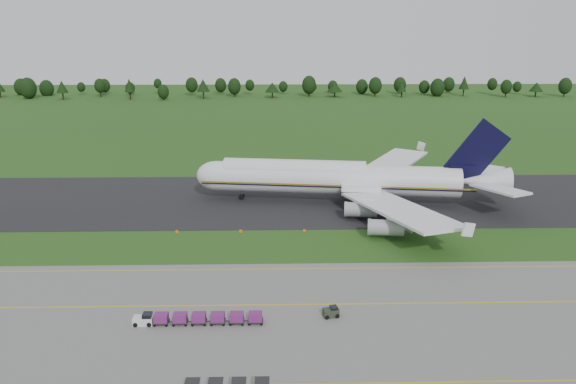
{
  "coord_description": "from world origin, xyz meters",
  "views": [
    {
      "loc": [
        1.96,
        -91.66,
        36.45
      ],
      "look_at": [
        4.12,
        2.0,
        9.23
      ],
      "focal_mm": 35.0,
      "sensor_mm": 36.0,
      "label": 1
    }
  ],
  "objects_px": {
    "aircraft": "(342,178)",
    "baggage_train": "(197,318)",
    "utility_cart": "(331,313)",
    "edge_markers": "(241,231)"
  },
  "relations": [
    {
      "from": "aircraft",
      "to": "baggage_train",
      "type": "xyz_separation_m",
      "value": [
        -24.55,
        -52.16,
        -4.6
      ]
    },
    {
      "from": "baggage_train",
      "to": "utility_cart",
      "type": "relative_size",
      "value": 7.42
    },
    {
      "from": "utility_cart",
      "to": "edge_markers",
      "type": "bearing_deg",
      "value": 113.08
    },
    {
      "from": "aircraft",
      "to": "edge_markers",
      "type": "relative_size",
      "value": 2.82
    },
    {
      "from": "edge_markers",
      "to": "aircraft",
      "type": "bearing_deg",
      "value": 41.68
    },
    {
      "from": "baggage_train",
      "to": "aircraft",
      "type": "bearing_deg",
      "value": 64.79
    },
    {
      "from": "aircraft",
      "to": "utility_cart",
      "type": "bearing_deg",
      "value": -98.02
    },
    {
      "from": "aircraft",
      "to": "baggage_train",
      "type": "bearing_deg",
      "value": -115.21
    },
    {
      "from": "aircraft",
      "to": "baggage_train",
      "type": "distance_m",
      "value": 57.83
    },
    {
      "from": "aircraft",
      "to": "baggage_train",
      "type": "height_order",
      "value": "aircraft"
    }
  ]
}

